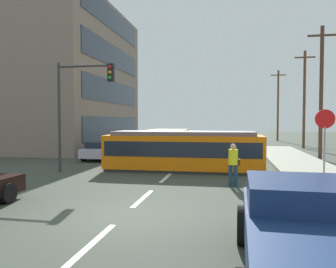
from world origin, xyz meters
TOP-DOWN VIEW (x-y plane):
  - ground_plane at (0.00, 10.00)m, footprint 120.00×120.00m
  - sidewalk_curb_right at (6.80, 6.00)m, footprint 3.20×36.00m
  - lane_stripe_0 at (0.00, -2.00)m, footprint 0.16×2.40m
  - lane_stripe_1 at (0.00, 2.00)m, footprint 0.16×2.40m
  - lane_stripe_2 at (0.00, 6.00)m, footprint 0.16×2.40m
  - lane_stripe_3 at (0.00, 14.24)m, footprint 0.16×2.40m
  - lane_stripe_4 at (0.00, 20.24)m, footprint 0.16×2.40m
  - corner_building at (-14.71, 19.82)m, footprint 14.50×15.52m
  - streetcar_tram at (0.47, 8.24)m, footprint 7.95×2.61m
  - city_bus at (-1.55, 13.40)m, footprint 2.65×5.41m
  - pedestrian_crossing at (2.95, 4.60)m, footprint 0.45×0.36m
  - pickup_truck_parked at (4.07, -2.94)m, footprint 2.39×5.05m
  - parked_sedan_mid at (-5.44, 12.20)m, footprint 2.02×4.16m
  - stop_sign at (6.53, 5.63)m, footprint 0.76×0.07m
  - traffic_light_mast at (-4.41, 6.58)m, footprint 2.92×0.33m
  - utility_pole_mid at (8.60, 14.41)m, footprint 1.80×0.24m
  - utility_pole_far at (9.51, 23.67)m, footprint 1.80×0.24m
  - utility_pole_distant at (8.70, 34.63)m, footprint 1.80×0.24m

SIDE VIEW (x-z plane):
  - ground_plane at x=0.00m, z-range 0.00..0.00m
  - lane_stripe_0 at x=0.00m, z-range 0.00..0.01m
  - lane_stripe_1 at x=0.00m, z-range 0.00..0.01m
  - lane_stripe_2 at x=0.00m, z-range 0.00..0.01m
  - lane_stripe_3 at x=0.00m, z-range 0.00..0.01m
  - lane_stripe_4 at x=0.00m, z-range 0.00..0.01m
  - sidewalk_curb_right at x=6.80m, z-range 0.00..0.14m
  - parked_sedan_mid at x=-5.44m, z-range 0.03..1.22m
  - pickup_truck_parked at x=4.07m, z-range 0.02..1.57m
  - pedestrian_crossing at x=2.95m, z-range 0.11..1.78m
  - streetcar_tram at x=0.47m, z-range 0.03..2.06m
  - city_bus at x=-1.55m, z-range 0.14..2.07m
  - stop_sign at x=6.53m, z-range 0.75..3.63m
  - traffic_light_mast at x=-4.41m, z-range 1.07..6.48m
  - utility_pole_mid at x=8.60m, z-range 0.18..8.84m
  - utility_pole_distant at x=8.70m, z-range 0.19..9.03m
  - utility_pole_far at x=9.51m, z-range 0.19..9.15m
  - corner_building at x=-14.71m, z-range 0.00..12.80m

